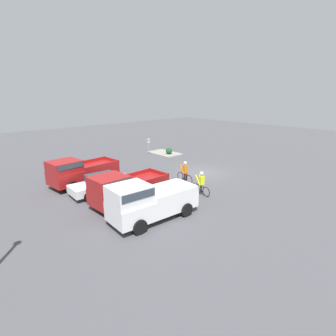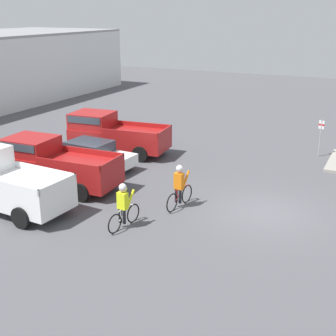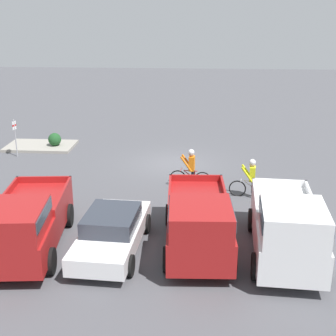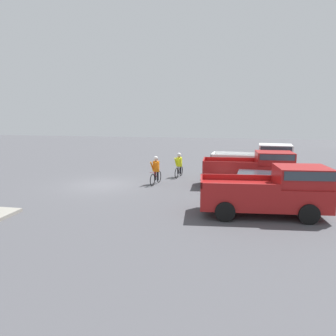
{
  "view_description": "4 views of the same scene",
  "coord_description": "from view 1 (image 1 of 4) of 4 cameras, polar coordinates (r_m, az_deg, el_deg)",
  "views": [
    {
      "loc": [
        -14.69,
        17.8,
        6.94
      ],
      "look_at": [
        0.04,
        4.19,
        1.2
      ],
      "focal_mm": 28.0,
      "sensor_mm": 36.0,
      "label": 1
    },
    {
      "loc": [
        -16.57,
        -3.92,
        7.48
      ],
      "look_at": [
        0.04,
        4.19,
        1.2
      ],
      "focal_mm": 50.0,
      "sensor_mm": 36.0,
      "label": 2
    },
    {
      "loc": [
        -1.24,
        22.86,
        7.63
      ],
      "look_at": [
        0.04,
        4.19,
        1.2
      ],
      "focal_mm": 50.0,
      "sensor_mm": 36.0,
      "label": 3
    },
    {
      "loc": [
        18.57,
        7.97,
        4.37
      ],
      "look_at": [
        0.04,
        4.19,
        1.2
      ],
      "focal_mm": 35.0,
      "sensor_mm": 36.0,
      "label": 4
    }
  ],
  "objects": [
    {
      "name": "fire_lane_sign",
      "position": [
        30.22,
        -4.22,
        5.07
      ],
      "size": [
        0.11,
        0.29,
        2.05
      ],
      "color": "#9E9EA3",
      "rests_on": "ground_plane"
    },
    {
      "name": "shrub",
      "position": [
        30.3,
        0.22,
        3.73
      ],
      "size": [
        0.73,
        0.73,
        0.73
      ],
      "color": "#1E4C23",
      "rests_on": "curb_island"
    },
    {
      "name": "pickup_truck_1",
      "position": [
        16.99,
        -9.28,
        -4.31
      ],
      "size": [
        2.4,
        5.28,
        2.14
      ],
      "color": "maroon",
      "rests_on": "ground_plane"
    },
    {
      "name": "pickup_truck_2",
      "position": [
        21.45,
        -18.79,
        -0.64
      ],
      "size": [
        2.7,
        5.5,
        2.16
      ],
      "color": "maroon",
      "rests_on": "ground_plane"
    },
    {
      "name": "ground_plane",
      "position": [
        24.1,
        7.4,
        -0.9
      ],
      "size": [
        80.0,
        80.0,
        0.0
      ],
      "primitive_type": "plane",
      "color": "#4C4C51"
    },
    {
      "name": "sedan_0",
      "position": [
        19.38,
        -14.06,
        -3.31
      ],
      "size": [
        2.2,
        4.64,
        1.38
      ],
      "color": "white",
      "rests_on": "ground_plane"
    },
    {
      "name": "cyclist_1",
      "position": [
        18.6,
        7.25,
        -3.18
      ],
      "size": [
        1.79,
        0.51,
        1.71
      ],
      "color": "black",
      "rests_on": "ground_plane"
    },
    {
      "name": "curb_island",
      "position": [
        31.11,
        -0.74,
        3.22
      ],
      "size": [
        3.83,
        2.4,
        0.15
      ],
      "primitive_type": "cube",
      "color": "gray",
      "rests_on": "ground_plane"
    },
    {
      "name": "pickup_truck_0",
      "position": [
        14.66,
        -4.56,
        -7.17
      ],
      "size": [
        2.44,
        5.33,
        2.34
      ],
      "color": "white",
      "rests_on": "ground_plane"
    },
    {
      "name": "cyclist_0",
      "position": [
        20.94,
        3.72,
        -0.82
      ],
      "size": [
        1.88,
        0.51,
        1.78
      ],
      "color": "black",
      "rests_on": "ground_plane"
    }
  ]
}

